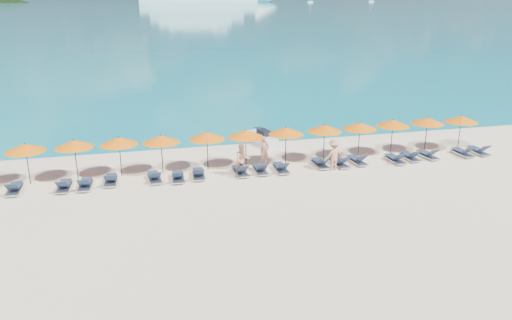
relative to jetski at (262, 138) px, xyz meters
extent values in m
plane|color=beige|center=(-2.12, -9.81, -0.40)|extent=(1400.00, 1400.00, 0.00)
cube|color=#1FA9B2|center=(-2.12, 650.19, -0.39)|extent=(1600.00, 1300.00, 0.01)
cube|color=white|center=(181.22, 495.27, 0.38)|extent=(5.79, 1.93, 1.54)
cube|color=white|center=(256.04, 503.89, 0.35)|extent=(5.60, 1.87, 1.49)
cube|color=silver|center=(-0.01, 0.03, -0.06)|extent=(1.60, 2.86, 0.62)
cube|color=black|center=(0.04, -0.19, 0.39)|extent=(0.81, 1.23, 0.39)
cylinder|color=black|center=(-0.16, 0.69, 0.56)|extent=(0.62, 0.21, 0.07)
imported|color=tan|center=(-1.06, -4.50, 0.50)|extent=(0.78, 0.68, 1.80)
imported|color=tan|center=(-2.66, -5.85, 0.52)|extent=(0.97, 0.66, 1.84)
imported|color=tan|center=(2.61, -6.10, 0.51)|extent=(1.26, 0.78, 1.81)
cylinder|color=black|center=(-13.86, -4.35, 0.70)|extent=(0.05, 0.05, 2.20)
cone|color=orange|center=(-13.86, -4.35, 1.62)|extent=(2.10, 2.10, 0.42)
sphere|color=black|center=(-13.86, -4.35, 1.84)|extent=(0.08, 0.08, 0.08)
cylinder|color=black|center=(-11.47, -4.22, 0.70)|extent=(0.05, 0.05, 2.20)
cone|color=orange|center=(-11.47, -4.22, 1.62)|extent=(2.10, 2.10, 0.42)
sphere|color=black|center=(-11.47, -4.22, 1.84)|extent=(0.08, 0.08, 0.08)
cylinder|color=black|center=(-9.16, -4.24, 0.70)|extent=(0.05, 0.05, 2.20)
cone|color=orange|center=(-9.16, -4.24, 1.62)|extent=(2.10, 2.10, 0.42)
sphere|color=black|center=(-9.16, -4.24, 1.84)|extent=(0.08, 0.08, 0.08)
cylinder|color=black|center=(-6.92, -4.40, 0.70)|extent=(0.05, 0.05, 2.20)
cone|color=orange|center=(-6.92, -4.40, 1.62)|extent=(2.10, 2.10, 0.42)
sphere|color=black|center=(-6.92, -4.40, 1.84)|extent=(0.08, 0.08, 0.08)
cylinder|color=black|center=(-4.36, -4.33, 0.70)|extent=(0.05, 0.05, 2.20)
cone|color=orange|center=(-4.36, -4.33, 1.62)|extent=(2.10, 2.10, 0.42)
sphere|color=black|center=(-4.36, -4.33, 1.84)|extent=(0.08, 0.08, 0.08)
cylinder|color=black|center=(-2.14, -4.44, 0.70)|extent=(0.05, 0.05, 2.20)
cone|color=orange|center=(-2.14, -4.44, 1.62)|extent=(2.10, 2.10, 0.42)
sphere|color=black|center=(-2.14, -4.44, 1.84)|extent=(0.08, 0.08, 0.08)
cylinder|color=black|center=(0.26, -4.42, 0.70)|extent=(0.05, 0.05, 2.20)
cone|color=orange|center=(0.26, -4.42, 1.62)|extent=(2.10, 2.10, 0.42)
sphere|color=black|center=(0.26, -4.42, 1.84)|extent=(0.08, 0.08, 0.08)
cylinder|color=black|center=(2.67, -4.38, 0.70)|extent=(0.05, 0.05, 2.20)
cone|color=orange|center=(2.67, -4.38, 1.62)|extent=(2.10, 2.10, 0.42)
sphere|color=black|center=(2.67, -4.38, 1.84)|extent=(0.08, 0.08, 0.08)
cylinder|color=black|center=(4.94, -4.38, 0.70)|extent=(0.05, 0.05, 2.20)
cone|color=orange|center=(4.94, -4.38, 1.62)|extent=(2.10, 2.10, 0.42)
sphere|color=black|center=(4.94, -4.38, 1.84)|extent=(0.08, 0.08, 0.08)
cylinder|color=black|center=(7.24, -4.20, 0.70)|extent=(0.05, 0.05, 2.20)
cone|color=orange|center=(7.24, -4.20, 1.62)|extent=(2.10, 2.10, 0.42)
sphere|color=black|center=(7.24, -4.20, 1.84)|extent=(0.08, 0.08, 0.08)
cylinder|color=black|center=(9.65, -4.19, 0.70)|extent=(0.05, 0.05, 2.20)
cone|color=orange|center=(9.65, -4.19, 1.62)|extent=(2.10, 2.10, 0.42)
sphere|color=black|center=(9.65, -4.19, 1.84)|extent=(0.08, 0.08, 0.08)
cylinder|color=black|center=(11.99, -4.31, 0.70)|extent=(0.05, 0.05, 2.20)
cone|color=orange|center=(11.99, -4.31, 1.62)|extent=(2.10, 2.10, 0.42)
sphere|color=black|center=(11.99, -4.31, 1.84)|extent=(0.08, 0.08, 0.08)
cube|color=silver|center=(-14.43, -5.45, -0.26)|extent=(0.64, 1.71, 0.06)
cube|color=#21304A|center=(-14.43, -5.20, -0.10)|extent=(0.56, 1.11, 0.04)
cube|color=#21304A|center=(-14.42, -6.00, 0.15)|extent=(0.56, 0.54, 0.43)
cube|color=silver|center=(-12.01, -5.67, -0.26)|extent=(0.71, 1.73, 0.06)
cube|color=#21304A|center=(-12.00, -5.42, -0.10)|extent=(0.61, 1.13, 0.04)
cube|color=#21304A|center=(-12.04, -6.22, 0.15)|extent=(0.58, 0.57, 0.43)
cube|color=silver|center=(-10.97, -5.68, -0.26)|extent=(0.72, 1.73, 0.06)
cube|color=#21304A|center=(-10.96, -5.43, -0.10)|extent=(0.62, 1.13, 0.04)
cube|color=#21304A|center=(-11.01, -6.23, 0.15)|extent=(0.58, 0.57, 0.43)
cube|color=silver|center=(-9.71, -5.33, -0.26)|extent=(0.68, 1.72, 0.06)
cube|color=#21304A|center=(-9.70, -5.08, -0.10)|extent=(0.59, 1.12, 0.04)
cube|color=#21304A|center=(-9.73, -5.88, 0.15)|extent=(0.57, 0.56, 0.43)
cube|color=silver|center=(-7.43, -5.49, -0.26)|extent=(0.77, 1.75, 0.06)
cube|color=#21304A|center=(-7.46, -5.24, -0.10)|extent=(0.64, 1.14, 0.04)
cube|color=#21304A|center=(-7.39, -6.04, 0.15)|extent=(0.59, 0.58, 0.43)
cube|color=silver|center=(-6.20, -5.69, -0.26)|extent=(0.70, 1.73, 0.06)
cube|color=#21304A|center=(-6.18, -5.44, -0.10)|extent=(0.60, 1.13, 0.04)
cube|color=#21304A|center=(-6.22, -6.24, 0.15)|extent=(0.58, 0.56, 0.43)
cube|color=silver|center=(-5.06, -5.53, -0.26)|extent=(0.75, 1.74, 0.06)
cube|color=#21304A|center=(-5.04, -5.28, -0.10)|extent=(0.63, 1.14, 0.04)
cube|color=#21304A|center=(-5.10, -6.08, 0.15)|extent=(0.59, 0.58, 0.43)
cube|color=silver|center=(-2.74, -5.60, -0.26)|extent=(0.75, 1.74, 0.06)
cube|color=#21304A|center=(-2.75, -5.35, -0.10)|extent=(0.63, 1.14, 0.04)
cube|color=#21304A|center=(-2.69, -6.15, 0.15)|extent=(0.59, 0.58, 0.43)
cube|color=silver|center=(-1.56, -5.55, -0.26)|extent=(0.68, 1.72, 0.06)
cube|color=#21304A|center=(-1.55, -5.30, -0.10)|extent=(0.59, 1.12, 0.04)
cube|color=#21304A|center=(-1.58, -6.10, 0.15)|extent=(0.57, 0.56, 0.43)
cube|color=silver|center=(-0.38, -5.64, -0.26)|extent=(0.64, 1.71, 0.06)
cube|color=#21304A|center=(-0.38, -5.39, -0.10)|extent=(0.56, 1.11, 0.04)
cube|color=#21304A|center=(-0.39, -6.19, 0.15)|extent=(0.56, 0.54, 0.43)
cube|color=silver|center=(2.07, -5.40, -0.26)|extent=(0.62, 1.70, 0.06)
cube|color=#21304A|center=(2.07, -5.15, -0.10)|extent=(0.55, 1.10, 0.04)
cube|color=#21304A|center=(2.07, -5.95, 0.15)|extent=(0.55, 0.54, 0.43)
cube|color=silver|center=(3.19, -5.57, -0.26)|extent=(0.75, 1.74, 0.06)
cube|color=#21304A|center=(3.17, -5.33, -0.10)|extent=(0.64, 1.14, 0.04)
cube|color=#21304A|center=(3.24, -6.12, 0.15)|extent=(0.59, 0.58, 0.43)
cube|color=silver|center=(4.39, -5.41, -0.26)|extent=(0.76, 1.75, 0.06)
cube|color=#21304A|center=(4.37, -5.16, -0.10)|extent=(0.64, 1.14, 0.04)
cube|color=#21304A|center=(4.44, -5.96, 0.15)|extent=(0.59, 0.58, 0.43)
cube|color=silver|center=(6.71, -5.72, -0.26)|extent=(0.70, 1.73, 0.06)
cube|color=#21304A|center=(6.70, -5.47, -0.10)|extent=(0.60, 1.13, 0.04)
cube|color=#21304A|center=(6.73, -6.26, 0.15)|extent=(0.58, 0.56, 0.43)
cube|color=silver|center=(7.85, -5.49, -0.26)|extent=(0.64, 1.71, 0.06)
cube|color=#21304A|center=(7.85, -5.24, -0.10)|extent=(0.56, 1.11, 0.04)
cube|color=#21304A|center=(7.84, -6.04, 0.15)|extent=(0.56, 0.54, 0.43)
cube|color=silver|center=(9.05, -5.45, -0.26)|extent=(0.79, 1.76, 0.06)
cube|color=#21304A|center=(9.03, -5.20, -0.10)|extent=(0.66, 1.15, 0.04)
cube|color=#21304A|center=(9.11, -6.00, 0.15)|extent=(0.60, 0.59, 0.43)
cube|color=silver|center=(11.43, -5.57, -0.26)|extent=(0.69, 1.72, 0.06)
cube|color=#21304A|center=(11.42, -5.32, -0.10)|extent=(0.60, 1.12, 0.04)
cube|color=#21304A|center=(11.45, -6.12, 0.15)|extent=(0.57, 0.56, 0.43)
cube|color=silver|center=(12.61, -5.50, -0.26)|extent=(0.65, 1.71, 0.06)
cube|color=#21304A|center=(12.61, -5.25, -0.10)|extent=(0.57, 1.11, 0.04)
cube|color=#21304A|center=(12.62, -6.05, 0.15)|extent=(0.56, 0.55, 0.43)
camera|label=1|loc=(-8.13, -31.21, 9.23)|focal=35.00mm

